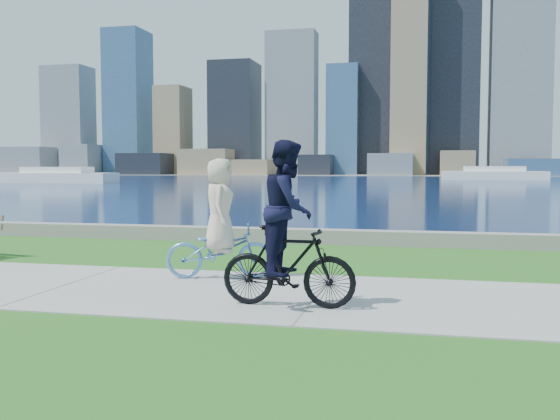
{
  "coord_description": "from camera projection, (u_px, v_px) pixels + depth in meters",
  "views": [
    {
      "loc": [
        5.47,
        -8.77,
        1.88
      ],
      "look_at": [
        2.97,
        2.14,
        1.1
      ],
      "focal_mm": 40.0,
      "sensor_mm": 36.0,
      "label": 1
    }
  ],
  "objects": [
    {
      "name": "ground",
      "position": [
        68.0,
        285.0,
        9.88
      ],
      "size": [
        320.0,
        320.0,
        0.0
      ],
      "primitive_type": "plane",
      "color": "#1E5616",
      "rests_on": "ground"
    },
    {
      "name": "concrete_path",
      "position": [
        68.0,
        285.0,
        9.88
      ],
      "size": [
        80.0,
        3.5,
        0.02
      ],
      "primitive_type": "cube",
      "color": "gray",
      "rests_on": "ground"
    },
    {
      "name": "seawall",
      "position": [
        202.0,
        234.0,
        15.9
      ],
      "size": [
        90.0,
        0.5,
        0.35
      ],
      "primitive_type": "cube",
      "color": "slate",
      "rests_on": "ground"
    },
    {
      "name": "bay_water",
      "position": [
        379.0,
        181.0,
        79.9
      ],
      "size": [
        320.0,
        131.0,
        0.01
      ],
      "primitive_type": "cube",
      "color": "#0B204C",
      "rests_on": "ground"
    },
    {
      "name": "far_shore",
      "position": [
        397.0,
        175.0,
        136.3
      ],
      "size": [
        320.0,
        30.0,
        0.12
      ],
      "primitive_type": "cube",
      "color": "gray",
      "rests_on": "ground"
    },
    {
      "name": "city_skyline",
      "position": [
        418.0,
        76.0,
        133.03
      ],
      "size": [
        180.52,
        20.85,
        76.0
      ],
      "color": "slate",
      "rests_on": "ground"
    },
    {
      "name": "ferry_near",
      "position": [
        57.0,
        176.0,
        71.17
      ],
      "size": [
        13.56,
        3.87,
        1.84
      ],
      "color": "white",
      "rests_on": "ground"
    },
    {
      "name": "ferry_far",
      "position": [
        494.0,
        174.0,
        88.06
      ],
      "size": [
        14.21,
        4.06,
        1.93
      ],
      "color": "white",
      "rests_on": "ground"
    },
    {
      "name": "cyclist_woman",
      "position": [
        220.0,
        234.0,
        10.36
      ],
      "size": [
        1.04,
        1.9,
        2.0
      ],
      "rotation": [
        0.0,
        0.0,
        1.82
      ],
      "color": "#548BCC",
      "rests_on": "ground"
    },
    {
      "name": "cyclist_man",
      "position": [
        288.0,
        237.0,
        8.23
      ],
      "size": [
        0.68,
        1.82,
        2.21
      ],
      "rotation": [
        0.0,
        0.0,
        1.55
      ],
      "color": "black",
      "rests_on": "ground"
    }
  ]
}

